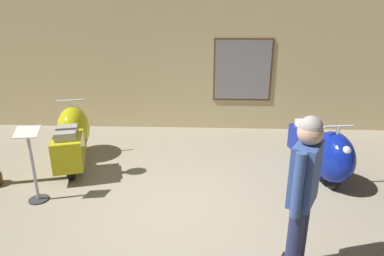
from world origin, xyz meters
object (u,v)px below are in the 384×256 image
Objects in this scene: scooter_0 at (73,136)px; info_stanchion at (34,171)px; scooter_1 at (324,152)px; visitor_0 at (303,189)px.

scooter_0 is 1.70× the size of info_stanchion.
scooter_1 is at bearing 11.61° from info_stanchion.
info_stanchion is at bearing 163.03° from scooter_0.
scooter_0 is at bearing -104.73° from scooter_1.
scooter_1 is at bearing -85.07° from visitor_0.
scooter_0 is 1.10× the size of scooter_1.
visitor_0 is at bearing -145.84° from scooter_0.
info_stanchion is (-3.37, 1.26, -0.51)m from visitor_0.
info_stanchion is at bearing 9.66° from visitor_0.
scooter_0 is at bearing -7.98° from visitor_0.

